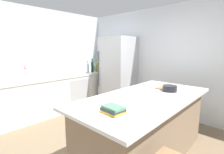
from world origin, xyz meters
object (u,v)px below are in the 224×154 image
object	(u,v)px
syrup_bottle	(100,67)
kitchen_island	(144,126)
flower_vase	(26,76)
cutting_board	(165,89)
paper_towel_roll	(55,72)
refrigerator	(118,73)
gin_bottle	(93,67)
vinegar_bottle	(98,68)
cookbook_stack	(113,110)
olive_oil_bottle	(96,67)
whiskey_bottle	(88,68)
mixing_bowl	(170,88)
sink_faucet	(38,72)
wine_bottle	(92,67)
soda_bottle	(88,68)

from	to	relation	value
syrup_bottle	kitchen_island	bearing A→B (deg)	-30.73
flower_vase	cutting_board	bearing A→B (deg)	26.31
flower_vase	paper_towel_roll	bearing A→B (deg)	89.47
syrup_bottle	cutting_board	xyz separation A→B (m)	(2.67, -0.98, -0.09)
refrigerator	gin_bottle	size ratio (longest dim) A/B	5.86
vinegar_bottle	flower_vase	bearing A→B (deg)	-88.47
kitchen_island	syrup_bottle	world-z (taller)	syrup_bottle
cookbook_stack	cutting_board	xyz separation A→B (m)	(-0.07, 1.38, -0.03)
flower_vase	syrup_bottle	distance (m)	2.28
syrup_bottle	olive_oil_bottle	xyz separation A→B (m)	(0.03, -0.19, 0.02)
paper_towel_roll	olive_oil_bottle	xyz separation A→B (m)	(-0.02, 1.41, -0.00)
vinegar_bottle	whiskey_bottle	size ratio (longest dim) A/B	0.81
cookbook_stack	mixing_bowl	size ratio (longest dim) A/B	1.06
vinegar_bottle	refrigerator	bearing A→B (deg)	-5.72
vinegar_bottle	gin_bottle	distance (m)	0.20
kitchen_island	flower_vase	distance (m)	2.75
refrigerator	syrup_bottle	bearing A→B (deg)	169.07
kitchen_island	syrup_bottle	size ratio (longest dim) A/B	7.59
sink_faucet	syrup_bottle	xyz separation A→B (m)	(0.03, 1.97, -0.04)
syrup_bottle	cookbook_stack	distance (m)	3.62
syrup_bottle	vinegar_bottle	bearing A→B (deg)	-94.90
kitchen_island	whiskey_bottle	distance (m)	2.99
olive_oil_bottle	wine_bottle	size ratio (longest dim) A/B	0.86
kitchen_island	mixing_bowl	bearing A→B (deg)	75.60
cookbook_stack	cutting_board	bearing A→B (deg)	92.93
kitchen_island	vinegar_bottle	xyz separation A→B (m)	(-2.66, 1.49, 0.55)
refrigerator	soda_bottle	size ratio (longest dim) A/B	5.78
refrigerator	flower_vase	distance (m)	2.27
vinegar_bottle	olive_oil_bottle	size ratio (longest dim) A/B	0.75
paper_towel_roll	wine_bottle	size ratio (longest dim) A/B	0.79
kitchen_island	flower_vase	bearing A→B (deg)	-164.96
paper_towel_roll	wine_bottle	world-z (taller)	wine_bottle
wine_bottle	cookbook_stack	bearing A→B (deg)	-36.49
mixing_bowl	sink_faucet	bearing A→B (deg)	-162.17
sink_faucet	mixing_bowl	size ratio (longest dim) A/B	1.32
paper_towel_roll	cutting_board	bearing A→B (deg)	13.30
syrup_bottle	olive_oil_bottle	bearing A→B (deg)	-79.83
olive_oil_bottle	soda_bottle	size ratio (longest dim) A/B	1.01
soda_bottle	mixing_bowl	bearing A→B (deg)	-10.38
sink_faucet	cutting_board	distance (m)	2.87
kitchen_island	cutting_board	xyz separation A→B (m)	(0.02, 0.59, 0.47)
syrup_bottle	mixing_bowl	xyz separation A→B (m)	(2.78, -1.06, -0.05)
kitchen_island	olive_oil_bottle	world-z (taller)	olive_oil_bottle
sink_faucet	gin_bottle	size ratio (longest dim) A/B	0.91
kitchen_island	mixing_bowl	distance (m)	0.73
olive_oil_bottle	soda_bottle	xyz separation A→B (m)	(0.02, -0.37, 0.00)
flower_vase	refrigerator	bearing A→B (deg)	67.90
kitchen_island	whiskey_bottle	bearing A→B (deg)	157.72
paper_towel_roll	vinegar_bottle	xyz separation A→B (m)	(-0.06, 1.52, -0.03)
sink_faucet	olive_oil_bottle	distance (m)	1.78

